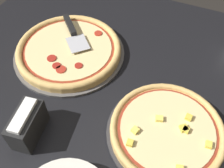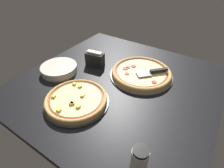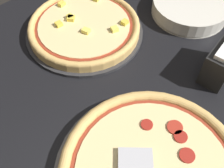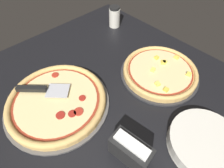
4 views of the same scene
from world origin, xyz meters
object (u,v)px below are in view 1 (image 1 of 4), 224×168
at_px(pizza_front, 69,49).
at_px(napkin_holder, 27,124).
at_px(serving_spatula, 71,29).
at_px(pizza_back, 167,130).

relative_size(pizza_front, napkin_holder, 2.84).
xyz_separation_m(pizza_front, napkin_holder, (0.34, 0.06, 0.03)).
relative_size(pizza_front, serving_spatula, 2.17).
distance_m(pizza_back, napkin_holder, 0.41).
xyz_separation_m(pizza_back, serving_spatula, (-0.27, -0.47, 0.02)).
bearing_deg(pizza_front, napkin_holder, 10.06).
height_order(pizza_front, napkin_holder, napkin_holder).
bearing_deg(serving_spatula, pizza_back, 60.31).
height_order(pizza_front, serving_spatula, serving_spatula).
bearing_deg(napkin_holder, pizza_front, -169.94).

